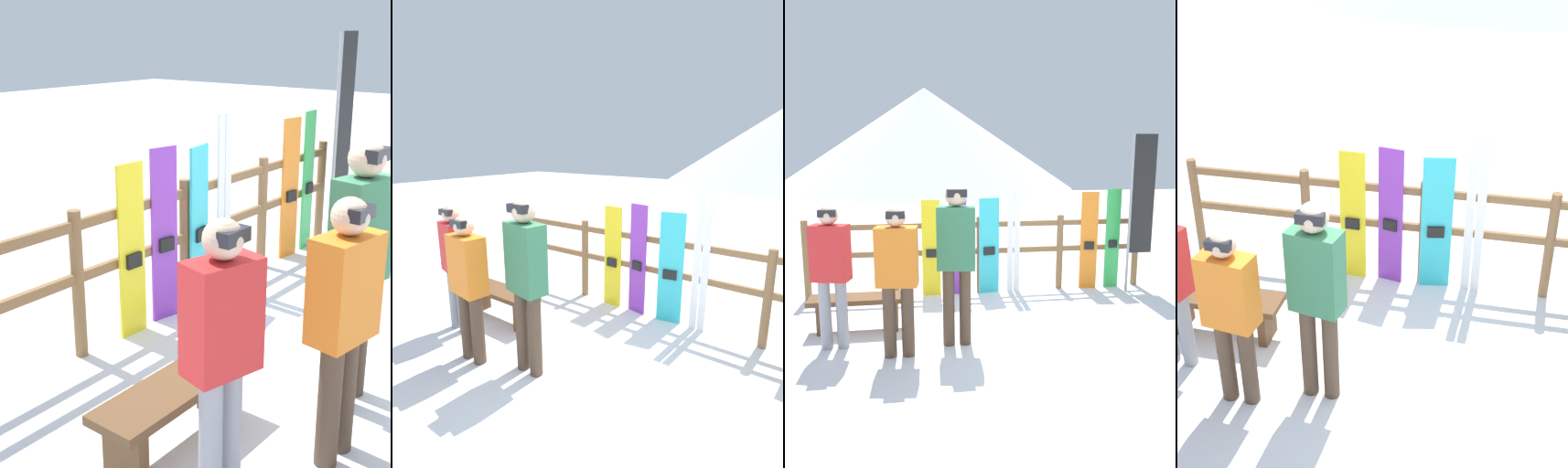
% 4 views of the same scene
% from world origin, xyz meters
% --- Properties ---
extents(ground_plane, '(40.00, 40.00, 0.00)m').
position_xyz_m(ground_plane, '(0.00, 0.00, 0.00)').
color(ground_plane, white).
extents(fence, '(5.20, 0.10, 1.18)m').
position_xyz_m(fence, '(-0.00, 1.65, 0.70)').
color(fence, brown).
rests_on(fence, ground).
extents(bench, '(1.15, 0.36, 0.42)m').
position_xyz_m(bench, '(-1.69, 0.34, 0.31)').
color(bench, brown).
rests_on(bench, ground).
extents(person_plaid_green, '(0.44, 0.29, 1.80)m').
position_xyz_m(person_plaid_green, '(-0.55, -0.26, 1.07)').
color(person_plaid_green, '#4C3828').
rests_on(person_plaid_green, ground).
extents(person_red, '(0.43, 0.31, 1.59)m').
position_xyz_m(person_red, '(-1.90, -0.15, 0.93)').
color(person_red, gray).
rests_on(person_red, ground).
extents(person_orange, '(0.45, 0.29, 1.60)m').
position_xyz_m(person_orange, '(-1.19, -0.47, 0.93)').
color(person_orange, '#4C3828').
rests_on(person_orange, ground).
extents(snowboard_yellow, '(0.28, 0.06, 1.45)m').
position_xyz_m(snowboard_yellow, '(-0.74, 1.59, 0.72)').
color(snowboard_yellow, yellow).
rests_on(snowboard_yellow, ground).
extents(snowboard_purple, '(0.27, 0.09, 1.52)m').
position_xyz_m(snowboard_purple, '(-0.34, 1.59, 0.76)').
color(snowboard_purple, purple).
rests_on(snowboard_purple, ground).
extents(snowboard_cyan, '(0.32, 0.10, 1.46)m').
position_xyz_m(snowboard_cyan, '(0.13, 1.59, 0.73)').
color(snowboard_cyan, '#2DBFCC').
rests_on(snowboard_cyan, ground).
extents(ski_pair_white, '(0.20, 0.02, 1.70)m').
position_xyz_m(ski_pair_white, '(0.52, 1.60, 0.85)').
color(ski_pair_white, white).
rests_on(ski_pair_white, ground).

